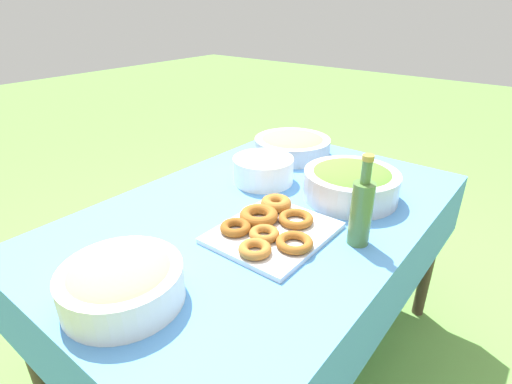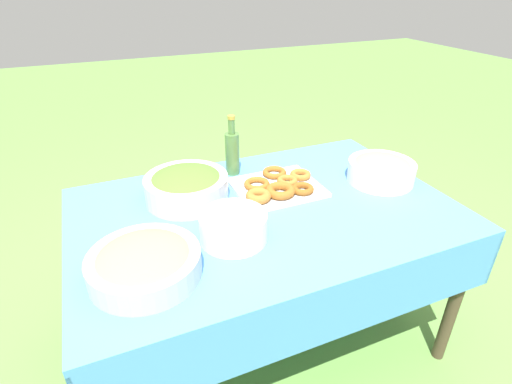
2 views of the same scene
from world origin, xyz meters
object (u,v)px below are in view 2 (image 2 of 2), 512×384
object	(u,v)px
bread_bowl	(144,262)
pasta_bowl	(381,169)
salad_bowl	(187,185)
olive_oil_bottle	(232,152)
donut_platter	(277,186)
plate_stack	(233,227)

from	to	relation	value
bread_bowl	pasta_bowl	bearing A→B (deg)	-167.73
pasta_bowl	salad_bowl	bearing A→B (deg)	-11.92
pasta_bowl	bread_bowl	world-z (taller)	pasta_bowl
olive_oil_bottle	bread_bowl	xyz separation A→B (m)	(0.48, 0.55, -0.06)
donut_platter	olive_oil_bottle	bearing A→B (deg)	-63.11
donut_platter	olive_oil_bottle	size ratio (longest dim) A/B	1.34
plate_stack	bread_bowl	xyz separation A→B (m)	(0.31, 0.07, 0.00)
salad_bowl	olive_oil_bottle	distance (m)	0.29
salad_bowl	pasta_bowl	distance (m)	0.83
salad_bowl	pasta_bowl	xyz separation A→B (m)	(-0.81, 0.17, -0.01)
salad_bowl	bread_bowl	distance (m)	0.46
plate_stack	olive_oil_bottle	bearing A→B (deg)	-109.83
donut_platter	plate_stack	world-z (taller)	plate_stack
pasta_bowl	donut_platter	world-z (taller)	pasta_bowl
plate_stack	salad_bowl	bearing A→B (deg)	-76.81
plate_stack	pasta_bowl	bearing A→B (deg)	-168.14
plate_stack	olive_oil_bottle	world-z (taller)	olive_oil_bottle
salad_bowl	pasta_bowl	world-z (taller)	salad_bowl
donut_platter	pasta_bowl	bearing A→B (deg)	168.23
olive_oil_bottle	pasta_bowl	bearing A→B (deg)	150.51
pasta_bowl	bread_bowl	distance (m)	1.07
donut_platter	olive_oil_bottle	xyz separation A→B (m)	(0.11, -0.23, 0.09)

